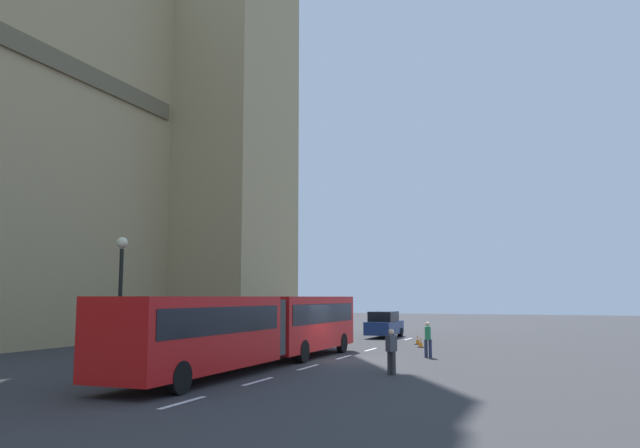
% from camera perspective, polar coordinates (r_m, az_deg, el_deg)
% --- Properties ---
extents(ground_plane, '(160.00, 160.00, 0.00)m').
position_cam_1_polar(ground_plane, '(29.33, 1.37, -12.33)').
color(ground_plane, '#333335').
extents(lane_centre_marking, '(29.80, 0.16, 0.01)m').
position_cam_1_polar(lane_centre_marking, '(30.55, 2.20, -12.09)').
color(lane_centre_marking, silver).
rests_on(lane_centre_marking, ground_plane).
extents(articulated_bus, '(18.27, 2.54, 2.90)m').
position_cam_1_polar(articulated_bus, '(26.32, -5.74, -9.14)').
color(articulated_bus, red).
rests_on(articulated_bus, ground_plane).
extents(sedan_lead, '(4.40, 1.86, 1.85)m').
position_cam_1_polar(sedan_lead, '(45.15, 5.92, -9.16)').
color(sedan_lead, navy).
rests_on(sedan_lead, ground_plane).
extents(traffic_cone_west, '(0.36, 0.36, 0.58)m').
position_cam_1_polar(traffic_cone_west, '(36.80, 9.22, -10.66)').
color(traffic_cone_west, black).
rests_on(traffic_cone_west, ground_plane).
extents(traffic_cone_middle, '(0.36, 0.36, 0.58)m').
position_cam_1_polar(traffic_cone_middle, '(38.97, 8.95, -10.44)').
color(traffic_cone_middle, black).
rests_on(traffic_cone_middle, ground_plane).
extents(street_lamp, '(0.44, 0.44, 5.27)m').
position_cam_1_polar(street_lamp, '(26.06, -17.82, -6.00)').
color(street_lamp, black).
rests_on(street_lamp, ground_plane).
extents(pedestrian_near_cones, '(0.46, 0.38, 1.69)m').
position_cam_1_polar(pedestrian_near_cones, '(23.83, 6.56, -11.39)').
color(pedestrian_near_cones, '#333333').
rests_on(pedestrian_near_cones, ground_plane).
extents(pedestrian_by_kerb, '(0.42, 0.36, 1.69)m').
position_cam_1_polar(pedestrian_by_kerb, '(30.69, 9.86, -10.28)').
color(pedestrian_by_kerb, '#262D4C').
rests_on(pedestrian_by_kerb, ground_plane).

